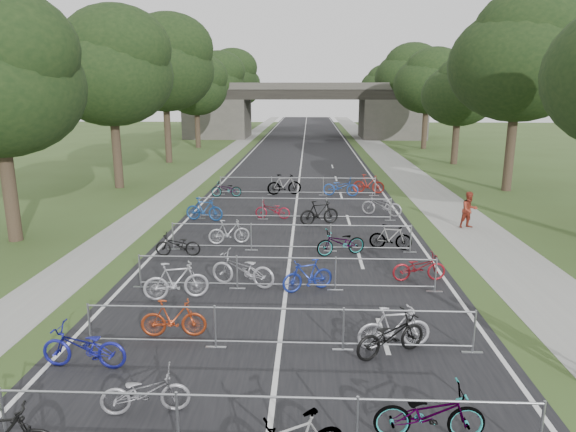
% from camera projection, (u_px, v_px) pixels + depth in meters
% --- Properties ---
extents(road, '(11.00, 140.00, 0.01)m').
position_uv_depth(road, '(303.00, 150.00, 53.91)').
color(road, black).
rests_on(road, ground).
extents(sidewalk_right, '(3.00, 140.00, 0.01)m').
position_uv_depth(sidewalk_right, '(379.00, 150.00, 53.58)').
color(sidewalk_right, gray).
rests_on(sidewalk_right, ground).
extents(sidewalk_left, '(2.00, 140.00, 0.01)m').
position_uv_depth(sidewalk_left, '(232.00, 150.00, 54.21)').
color(sidewalk_left, gray).
rests_on(sidewalk_left, ground).
extents(lane_markings, '(0.12, 140.00, 0.00)m').
position_uv_depth(lane_markings, '(303.00, 150.00, 53.91)').
color(lane_markings, silver).
rests_on(lane_markings, ground).
extents(overpass_bridge, '(31.00, 8.00, 7.05)m').
position_uv_depth(overpass_bridge, '(304.00, 111.00, 67.63)').
color(overpass_bridge, '#45433E').
rests_on(overpass_bridge, ground).
extents(tree_left_1, '(7.56, 7.56, 11.53)m').
position_uv_depth(tree_left_1, '(112.00, 70.00, 31.21)').
color(tree_left_1, '#33261C').
rests_on(tree_left_1, ground).
extents(tree_right_1, '(8.18, 8.18, 12.47)m').
position_uv_depth(tree_right_1, '(522.00, 59.00, 30.08)').
color(tree_right_1, '#33261C').
rests_on(tree_right_1, ground).
extents(tree_left_2, '(8.40, 8.40, 12.81)m').
position_uv_depth(tree_left_2, '(165.00, 65.00, 42.66)').
color(tree_left_2, '#33261C').
rests_on(tree_left_2, ground).
extents(tree_right_2, '(6.16, 6.16, 9.39)m').
position_uv_depth(tree_right_2, '(461.00, 92.00, 42.19)').
color(tree_right_2, '#33261C').
rests_on(tree_right_2, ground).
extents(tree_left_3, '(6.72, 6.72, 10.25)m').
position_uv_depth(tree_left_3, '(197.00, 87.00, 54.69)').
color(tree_left_3, '#33261C').
rests_on(tree_left_3, ground).
extents(tree_right_3, '(7.17, 7.17, 10.93)m').
position_uv_depth(tree_right_3, '(429.00, 82.00, 53.61)').
color(tree_right_3, '#33261C').
rests_on(tree_right_3, ground).
extents(tree_left_4, '(7.56, 7.56, 11.53)m').
position_uv_depth(tree_left_4, '(216.00, 81.00, 66.15)').
color(tree_left_4, '#33261C').
rests_on(tree_left_4, ground).
extents(tree_right_4, '(8.18, 8.18, 12.47)m').
position_uv_depth(tree_right_4, '(408.00, 76.00, 65.02)').
color(tree_right_4, '#33261C').
rests_on(tree_right_4, ground).
extents(tree_left_5, '(8.40, 8.40, 12.81)m').
position_uv_depth(tree_left_5, '(230.00, 77.00, 77.60)').
color(tree_left_5, '#33261C').
rests_on(tree_left_5, ground).
extents(tree_right_5, '(6.16, 6.16, 9.39)m').
position_uv_depth(tree_right_5, '(392.00, 92.00, 77.13)').
color(tree_right_5, '#33261C').
rests_on(tree_right_5, ground).
extents(tree_left_6, '(6.72, 6.72, 10.25)m').
position_uv_depth(tree_left_6, '(241.00, 88.00, 89.63)').
color(tree_left_6, '#33261C').
rests_on(tree_left_6, ground).
extents(tree_right_6, '(7.17, 7.17, 10.93)m').
position_uv_depth(tree_right_6, '(382.00, 86.00, 88.55)').
color(tree_right_6, '#33261C').
rests_on(tree_right_6, ground).
extents(barrier_row_1, '(9.70, 0.08, 1.10)m').
position_uv_depth(barrier_row_1, '(267.00, 423.00, 8.74)').
color(barrier_row_1, '#9C9FA4').
rests_on(barrier_row_1, ground).
extents(barrier_row_2, '(9.70, 0.08, 1.10)m').
position_uv_depth(barrier_row_2, '(279.00, 328.00, 12.24)').
color(barrier_row_2, '#9C9FA4').
rests_on(barrier_row_2, ground).
extents(barrier_row_3, '(9.70, 0.08, 1.10)m').
position_uv_depth(barrier_row_3, '(286.00, 273.00, 15.92)').
color(barrier_row_3, '#9C9FA4').
rests_on(barrier_row_3, ground).
extents(barrier_row_4, '(9.70, 0.08, 1.10)m').
position_uv_depth(barrier_row_4, '(291.00, 238.00, 19.81)').
color(barrier_row_4, '#9C9FA4').
rests_on(barrier_row_4, ground).
extents(barrier_row_5, '(9.70, 0.08, 1.10)m').
position_uv_depth(barrier_row_5, '(294.00, 209.00, 24.66)').
color(barrier_row_5, '#9C9FA4').
rests_on(barrier_row_5, ground).
extents(barrier_row_6, '(9.70, 0.08, 1.10)m').
position_uv_depth(barrier_row_6, '(297.00, 186.00, 30.48)').
color(barrier_row_6, '#9C9FA4').
rests_on(barrier_row_6, ground).
extents(bike_5, '(1.78, 0.88, 0.89)m').
position_uv_depth(bike_5, '(145.00, 392.00, 9.82)').
color(bike_5, gray).
rests_on(bike_5, ground).
extents(bike_7, '(1.98, 0.72, 1.03)m').
position_uv_depth(bike_7, '(429.00, 414.00, 9.04)').
color(bike_7, '#9C9FA4').
rests_on(bike_7, ground).
extents(bike_8, '(1.97, 0.78, 1.02)m').
position_uv_depth(bike_8, '(83.00, 347.00, 11.40)').
color(bike_8, navy).
rests_on(bike_8, ground).
extents(bike_9, '(1.69, 0.58, 1.00)m').
position_uv_depth(bike_9, '(173.00, 319.00, 12.87)').
color(bike_9, '#983416').
rests_on(bike_9, ground).
extents(bike_10, '(1.98, 1.49, 1.00)m').
position_uv_depth(bike_10, '(391.00, 336.00, 11.97)').
color(bike_10, black).
rests_on(bike_10, ground).
extents(bike_11, '(1.86, 0.81, 1.08)m').
position_uv_depth(bike_11, '(394.00, 328.00, 12.26)').
color(bike_11, '#B8B7C0').
rests_on(bike_11, ground).
extents(bike_12, '(2.00, 1.04, 1.15)m').
position_uv_depth(bike_12, '(176.00, 281.00, 15.19)').
color(bike_12, '#A5A5AD').
rests_on(bike_12, ground).
extents(bike_13, '(2.25, 1.31, 1.12)m').
position_uv_depth(bike_13, '(243.00, 270.00, 16.21)').
color(bike_13, '#A5A5AD').
rests_on(bike_13, ground).
extents(bike_14, '(1.73, 1.14, 1.01)m').
position_uv_depth(bike_14, '(308.00, 275.00, 15.85)').
color(bike_14, navy).
rests_on(bike_14, ground).
extents(bike_15, '(1.81, 0.81, 0.92)m').
position_uv_depth(bike_15, '(419.00, 267.00, 16.71)').
color(bike_15, maroon).
rests_on(bike_15, ground).
extents(bike_16, '(1.70, 0.65, 0.88)m').
position_uv_depth(bike_16, '(178.00, 245.00, 19.19)').
color(bike_16, black).
rests_on(bike_16, ground).
extents(bike_17, '(1.74, 0.83, 1.01)m').
position_uv_depth(bike_17, '(229.00, 232.00, 20.74)').
color(bike_17, '#9C9EA3').
rests_on(bike_17, ground).
extents(bike_18, '(2.01, 1.22, 1.00)m').
position_uv_depth(bike_18, '(341.00, 243.00, 19.30)').
color(bike_18, '#9C9FA4').
rests_on(bike_18, ground).
extents(bike_19, '(1.70, 0.75, 0.99)m').
position_uv_depth(bike_19, '(391.00, 237.00, 20.02)').
color(bike_19, '#9C9FA4').
rests_on(bike_19, ground).
extents(bike_20, '(1.92, 0.85, 1.11)m').
position_uv_depth(bike_20, '(204.00, 209.00, 24.46)').
color(bike_20, navy).
rests_on(bike_20, ground).
extents(bike_21, '(1.73, 0.71, 0.89)m').
position_uv_depth(bike_21, '(273.00, 210.00, 24.83)').
color(bike_21, maroon).
rests_on(bike_21, ground).
extents(bike_22, '(1.95, 1.14, 1.13)m').
position_uv_depth(bike_22, '(319.00, 213.00, 23.75)').
color(bike_22, black).
rests_on(bike_22, ground).
extents(bike_23, '(2.13, 1.42, 1.06)m').
position_uv_depth(bike_23, '(382.00, 205.00, 25.43)').
color(bike_23, gray).
rests_on(bike_23, ground).
extents(bike_24, '(1.79, 0.72, 0.92)m').
position_uv_depth(bike_24, '(226.00, 189.00, 29.98)').
color(bike_24, '#9C9FA4').
rests_on(bike_24, ground).
extents(bike_25, '(2.12, 0.99, 1.23)m').
position_uv_depth(bike_25, '(284.00, 185.00, 30.58)').
color(bike_25, '#9C9FA4').
rests_on(bike_25, ground).
extents(bike_26, '(2.17, 1.02, 1.09)m').
position_uv_depth(bike_26, '(341.00, 187.00, 30.26)').
color(bike_26, '#1B4399').
rests_on(bike_26, ground).
extents(bike_27, '(1.97, 0.88, 1.14)m').
position_uv_depth(bike_27, '(369.00, 184.00, 31.05)').
color(bike_27, maroon).
rests_on(bike_27, ground).
extents(pedestrian_b, '(0.96, 0.84, 1.66)m').
position_uv_depth(pedestrian_b, '(469.00, 210.00, 23.11)').
color(pedestrian_b, maroon).
rests_on(pedestrian_b, ground).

